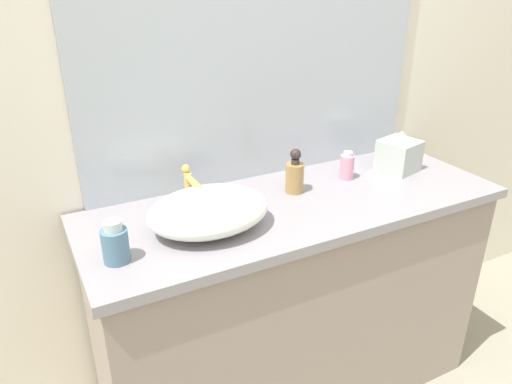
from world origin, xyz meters
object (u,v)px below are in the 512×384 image
Objects in this scene: sink_basin at (209,211)px; soap_dispenser at (295,175)px; lotion_bottle at (347,166)px; perfume_bottle at (115,244)px; tissue_box at (399,154)px.

soap_dispenser is at bearing 16.07° from sink_basin.
perfume_bottle reaches higher than lotion_bottle.
lotion_bottle is 0.65× the size of tissue_box.
sink_basin is 0.62m from lotion_bottle.
perfume_bottle is at bearing -169.13° from lotion_bottle.
soap_dispenser is 1.32× the size of perfume_bottle.
lotion_bottle is at bearing 173.73° from tissue_box.
tissue_box is at bearing 7.45° from perfume_bottle.
perfume_bottle is (-0.29, -0.05, -0.00)m from sink_basin.
sink_basin is 3.54× the size of lotion_bottle.
soap_dispenser is 0.47m from tissue_box.
sink_basin is 3.08× the size of perfume_bottle.
soap_dispenser reaches higher than sink_basin.
soap_dispenser and tissue_box have the same top height.
sink_basin is 0.84m from tissue_box.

